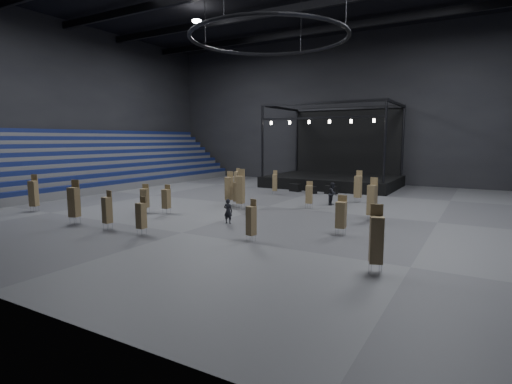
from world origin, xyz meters
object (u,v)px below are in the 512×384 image
Objects in this scene: flight_case_right at (331,190)px; chair_stack_7 at (229,188)px; chair_stack_3 at (309,194)px; chair_stack_15 at (237,191)px; flight_case_left at (295,188)px; chair_stack_4 at (275,182)px; flight_case_mid at (311,190)px; chair_stack_6 at (376,239)px; chair_stack_1 at (74,201)px; chair_stack_16 at (34,193)px; chair_stack_8 at (240,189)px; chair_stack_10 at (237,178)px; chair_stack_0 at (107,209)px; chair_stack_14 at (251,220)px; chair_stack_2 at (145,198)px; crew_member at (333,194)px; chair_stack_12 at (358,186)px; man_center at (228,211)px; stage at (335,173)px; chair_stack_5 at (141,215)px; chair_stack_13 at (166,198)px; chair_stack_9 at (372,199)px; chair_stack_11 at (341,214)px.

flight_case_right is 11.71m from chair_stack_7.
chair_stack_3 is 0.91× the size of chair_stack_15.
flight_case_left is 3.17m from chair_stack_4.
chair_stack_6 reaches higher than flight_case_mid.
chair_stack_1 is at bearing -144.72° from chair_stack_3.
chair_stack_16 is at bearing -160.73° from chair_stack_3.
chair_stack_8 reaches higher than chair_stack_4.
chair_stack_0 is at bearing -74.93° from chair_stack_10.
chair_stack_14 reaches higher than flight_case_right.
chair_stack_2 is 6.87m from chair_stack_7.
chair_stack_12 is at bearing -31.64° from crew_member.
chair_stack_12 is 1.70× the size of man_center.
stage is 6.58× the size of chair_stack_3.
chair_stack_3 is 1.32× the size of man_center.
stage is 15.86m from chair_stack_3.
stage reaches higher than chair_stack_5.
chair_stack_13 is at bearing 99.00° from chair_stack_0.
chair_stack_13 is 1.32× the size of man_center.
chair_stack_0 is 0.84× the size of chair_stack_7.
stage reaches higher than chair_stack_4.
chair_stack_9 is at bearing 13.73° from chair_stack_13.
chair_stack_3 is at bearing 102.25° from chair_stack_6.
chair_stack_0 reaches higher than crew_member.
chair_stack_6 is 1.23× the size of chair_stack_10.
stage is 7.09m from flight_case_left.
chair_stack_4 is at bearing 126.30° from chair_stack_11.
chair_stack_13 is (-8.10, -7.18, -0.01)m from chair_stack_3.
chair_stack_9 reaches higher than flight_case_right.
chair_stack_14 is at bearing -97.87° from chair_stack_3.
flight_case_mid is at bearing 54.24° from chair_stack_1.
chair_stack_2 reaches higher than flight_case_mid.
chair_stack_4 is (1.71, 18.54, -0.01)m from chair_stack_0.
chair_stack_7 is 0.89× the size of chair_stack_8.
chair_stack_3 is 10.83m from chair_stack_13.
chair_stack_9 is at bearing -46.74° from flight_case_left.
chair_stack_16 is at bearing -128.31° from flight_case_right.
chair_stack_15 reaches higher than chair_stack_0.
chair_stack_16 is (-7.62, -3.67, 0.27)m from chair_stack_2.
crew_member is (8.75, 15.24, -0.27)m from chair_stack_0.
flight_case_right is at bearing 93.32° from chair_stack_6.
chair_stack_9 is 1.28× the size of chair_stack_14.
chair_stack_2 is 6.81m from chair_stack_5.
flight_case_mid is 8.90m from chair_stack_3.
chair_stack_14 is 0.97× the size of chair_stack_15.
chair_stack_3 is 0.94× the size of chair_stack_11.
flight_case_left is 0.51× the size of chair_stack_0.
chair_stack_7 reaches higher than man_center.
chair_stack_2 is 0.77× the size of chair_stack_7.
chair_stack_4 is at bearing 121.47° from chair_stack_3.
chair_stack_16 is at bearing -139.66° from chair_stack_4.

